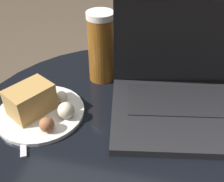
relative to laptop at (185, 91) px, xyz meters
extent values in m
cylinder|color=black|center=(-0.12, -0.09, -0.06)|extent=(0.74, 0.74, 0.02)
cube|color=#232326|center=(0.01, -0.03, -0.04)|extent=(0.37, 0.30, 0.02)
cube|color=black|center=(0.00, 0.01, -0.03)|extent=(0.27, 0.16, 0.00)
cube|color=#232326|center=(-0.01, 0.06, 0.08)|extent=(0.34, 0.13, 0.24)
cube|color=#19234C|center=(-0.01, 0.05, 0.08)|extent=(0.31, 0.12, 0.21)
cylinder|color=brown|center=(-0.22, 0.08, 0.03)|extent=(0.07, 0.07, 0.17)
cylinder|color=white|center=(-0.22, 0.08, 0.13)|extent=(0.07, 0.07, 0.02)
cylinder|color=silver|center=(-0.32, -0.10, -0.05)|extent=(0.20, 0.20, 0.01)
cube|color=tan|center=(-0.33, -0.10, -0.01)|extent=(0.11, 0.12, 0.07)
sphere|color=beige|center=(-0.25, -0.10, -0.02)|extent=(0.04, 0.04, 0.04)
sphere|color=beige|center=(-0.28, -0.05, -0.03)|extent=(0.03, 0.03, 0.03)
sphere|color=#9E5B38|center=(-0.28, -0.15, -0.03)|extent=(0.03, 0.03, 0.03)
cube|color=silver|center=(-0.32, -0.17, -0.05)|extent=(0.07, 0.11, 0.00)
cube|color=silver|center=(-0.36, -0.10, -0.05)|extent=(0.04, 0.05, 0.00)
camera|label=1|loc=(-0.05, -0.50, 0.36)|focal=42.00mm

